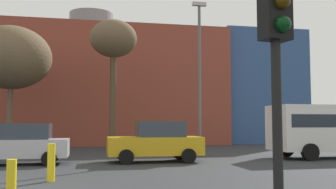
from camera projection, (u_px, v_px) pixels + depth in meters
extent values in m
cube|color=brown|center=(90.00, 89.00, 35.21)|extent=(23.00, 10.89, 9.88)
cube|color=#2D4C7F|center=(248.00, 90.00, 38.22)|extent=(7.67, 9.80, 10.17)
cylinder|color=slate|center=(91.00, 25.00, 35.64)|extent=(4.00, 4.00, 2.00)
cube|color=silver|center=(20.00, 148.00, 16.90)|extent=(4.15, 1.78, 0.79)
cube|color=#333D47|center=(26.00, 131.00, 17.01)|extent=(2.07, 1.58, 0.69)
cylinder|color=black|center=(49.00, 159.00, 16.25)|extent=(0.63, 0.22, 0.63)
cylinder|color=black|center=(53.00, 155.00, 18.03)|extent=(0.63, 0.22, 0.63)
cube|color=gold|center=(154.00, 146.00, 18.08)|extent=(4.37, 1.87, 0.83)
cube|color=#333D47|center=(160.00, 129.00, 18.19)|extent=(2.19, 1.67, 0.73)
cylinder|color=black|center=(126.00, 157.00, 16.84)|extent=(0.67, 0.23, 0.67)
cylinder|color=black|center=(123.00, 154.00, 18.71)|extent=(0.67, 0.23, 0.67)
cylinder|color=black|center=(189.00, 156.00, 17.39)|extent=(0.67, 0.23, 0.67)
cylinder|color=black|center=(179.00, 153.00, 19.26)|extent=(0.67, 0.23, 0.67)
cube|color=white|center=(335.00, 128.00, 20.17)|extent=(6.80, 2.30, 2.30)
cube|color=#1E2833|center=(335.00, 121.00, 20.20)|extent=(6.26, 2.32, 0.64)
cylinder|color=black|center=(310.00, 152.00, 18.51)|extent=(0.84, 0.28, 0.84)
cylinder|color=black|center=(286.00, 149.00, 20.80)|extent=(0.84, 0.28, 0.84)
cylinder|color=black|center=(278.00, 157.00, 4.59)|extent=(0.12, 0.12, 2.82)
cube|color=black|center=(275.00, 4.00, 4.73)|extent=(0.40, 0.30, 0.90)
sphere|color=#3C2905|center=(282.00, 1.00, 4.60)|extent=(0.20, 0.20, 0.20)
sphere|color=black|center=(283.00, 24.00, 4.58)|extent=(0.20, 0.20, 0.20)
cylinder|color=brown|center=(10.00, 116.00, 23.53)|extent=(0.33, 0.33, 4.50)
ellipsoid|color=brown|center=(11.00, 58.00, 23.79)|extent=(4.87, 4.87, 3.90)
cylinder|color=brown|center=(113.00, 101.00, 23.93)|extent=(0.40, 0.40, 6.30)
ellipsoid|color=brown|center=(113.00, 39.00, 24.22)|extent=(2.94, 2.94, 2.35)
cylinder|color=yellow|center=(51.00, 162.00, 12.05)|extent=(0.24, 0.24, 1.17)
cylinder|color=yellow|center=(11.00, 178.00, 9.55)|extent=(0.24, 0.24, 0.92)
cylinder|color=#59595E|center=(200.00, 80.00, 21.59)|extent=(0.16, 0.16, 8.40)
cube|color=#B2B2B2|center=(199.00, 4.00, 21.91)|extent=(0.80, 0.24, 0.20)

